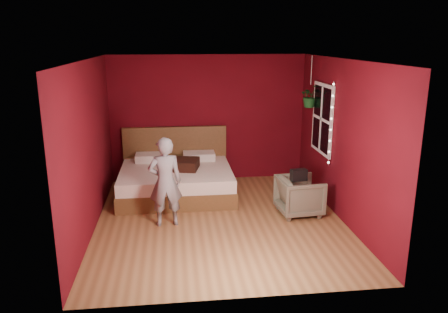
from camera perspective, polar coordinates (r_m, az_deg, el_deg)
floor at (r=7.29m, az=-0.53°, el=-8.35°), size 4.50×4.50×0.00m
room_walls at (r=6.79m, az=-0.56°, el=4.75°), size 4.04×4.54×2.62m
window at (r=8.13m, az=12.69°, el=4.84°), size 0.05×0.97×1.27m
fairy_lights at (r=7.63m, az=13.80°, el=4.11°), size 0.04×0.04×1.45m
bed at (r=8.45m, az=-6.27°, el=-2.86°), size 2.11×1.80×1.16m
person at (r=6.94m, az=-7.68°, el=-3.32°), size 0.56×0.40×1.45m
armchair at (r=7.55m, az=9.84°, el=-5.07°), size 0.77×0.75×0.65m
handbag at (r=7.27m, az=9.73°, el=-2.38°), size 0.28×0.17×0.19m
throw_pillow at (r=8.23m, az=-5.22°, el=-1.02°), size 0.61×0.61×0.18m
hanging_plant at (r=8.51m, az=11.18°, el=7.76°), size 0.46×0.42×0.96m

